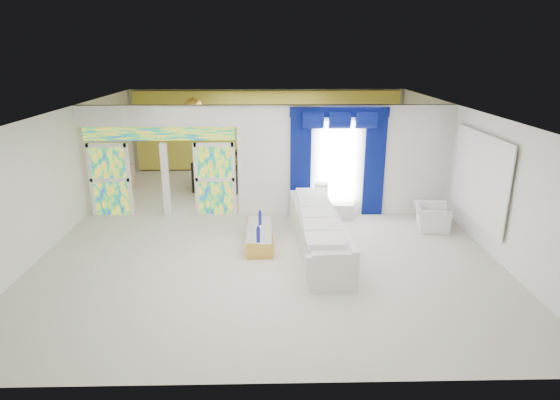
{
  "coord_description": "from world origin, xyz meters",
  "views": [
    {
      "loc": [
        0.07,
        -11.32,
        4.39
      ],
      "look_at": [
        0.3,
        -1.2,
        1.1
      ],
      "focal_mm": 29.92,
      "sensor_mm": 36.0,
      "label": 1
    }
  ],
  "objects_px": {
    "coffee_table": "(259,236)",
    "grand_piano": "(222,172)",
    "console_table": "(332,210)",
    "white_sofa": "(318,233)",
    "armchair": "(431,217)"
  },
  "relations": [
    {
      "from": "coffee_table",
      "to": "grand_piano",
      "type": "distance_m",
      "value": 5.17
    },
    {
      "from": "coffee_table",
      "to": "console_table",
      "type": "distance_m",
      "value": 2.64
    },
    {
      "from": "white_sofa",
      "to": "armchair",
      "type": "bearing_deg",
      "value": 18.75
    },
    {
      "from": "console_table",
      "to": "armchair",
      "type": "height_order",
      "value": "armchair"
    },
    {
      "from": "console_table",
      "to": "grand_piano",
      "type": "distance_m",
      "value": 4.58
    },
    {
      "from": "console_table",
      "to": "grand_piano",
      "type": "xyz_separation_m",
      "value": [
        -3.27,
        3.19,
        0.29
      ]
    },
    {
      "from": "console_table",
      "to": "armchair",
      "type": "bearing_deg",
      "value": -20.07
    },
    {
      "from": "white_sofa",
      "to": "coffee_table",
      "type": "xyz_separation_m",
      "value": [
        -1.35,
        0.3,
        -0.2
      ]
    },
    {
      "from": "console_table",
      "to": "grand_piano",
      "type": "relative_size",
      "value": 0.61
    },
    {
      "from": "console_table",
      "to": "grand_piano",
      "type": "bearing_deg",
      "value": 135.76
    },
    {
      "from": "coffee_table",
      "to": "console_table",
      "type": "height_order",
      "value": "console_table"
    },
    {
      "from": "white_sofa",
      "to": "coffee_table",
      "type": "bearing_deg",
      "value": 164.35
    },
    {
      "from": "armchair",
      "to": "grand_piano",
      "type": "height_order",
      "value": "grand_piano"
    },
    {
      "from": "grand_piano",
      "to": "armchair",
      "type": "bearing_deg",
      "value": -25.66
    },
    {
      "from": "coffee_table",
      "to": "armchair",
      "type": "xyz_separation_m",
      "value": [
        4.36,
        0.91,
        0.12
      ]
    }
  ]
}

